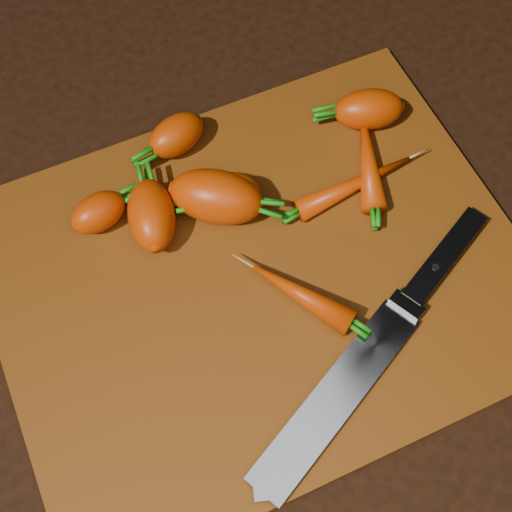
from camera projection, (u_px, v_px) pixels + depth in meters
name	position (u px, v px, depth m)	size (l,w,h in m)	color
ground	(260.00, 281.00, 0.70)	(2.00, 2.00, 0.01)	black
cutting_board	(260.00, 276.00, 0.69)	(0.50, 0.40, 0.01)	#6F360B
carrot_0	(226.00, 196.00, 0.69)	(0.07, 0.05, 0.05)	#CE3C06
carrot_1	(216.00, 197.00, 0.69)	(0.09, 0.05, 0.05)	#CE3C06
carrot_2	(151.00, 215.00, 0.68)	(0.08, 0.05, 0.05)	#CE3C06
carrot_3	(176.00, 135.00, 0.73)	(0.06, 0.04, 0.04)	#CE3C06
carrot_4	(98.00, 212.00, 0.69)	(0.06, 0.04, 0.04)	#CE3C06
carrot_5	(369.00, 109.00, 0.74)	(0.07, 0.04, 0.04)	#CE3C06
carrot_6	(368.00, 157.00, 0.73)	(0.12, 0.03, 0.03)	#CE3C06
carrot_7	(355.00, 184.00, 0.71)	(0.13, 0.02, 0.02)	#CE3C06
carrot_8	(302.00, 295.00, 0.66)	(0.11, 0.03, 0.03)	#CE3C06
knife	(350.00, 380.00, 0.63)	(0.31, 0.18, 0.02)	gray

